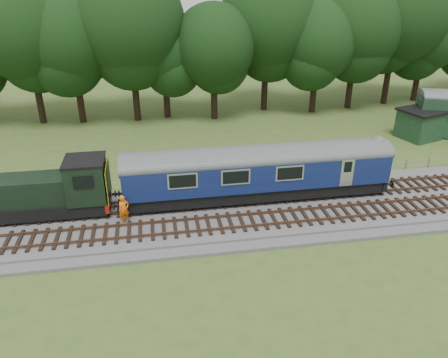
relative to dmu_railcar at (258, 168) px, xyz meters
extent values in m
plane|color=#3B5E22|center=(1.10, -1.40, -2.61)|extent=(120.00, 120.00, 0.00)
cube|color=#4C4C4F|center=(1.10, -1.40, -2.43)|extent=(70.00, 7.00, 0.35)
cube|color=brown|center=(1.10, -0.72, -2.12)|extent=(66.50, 0.07, 0.14)
cube|color=brown|center=(1.10, 0.72, -2.12)|extent=(66.50, 0.07, 0.14)
cube|color=brown|center=(1.10, -3.72, -2.12)|extent=(66.50, 0.07, 0.14)
cube|color=brown|center=(1.10, -2.28, -2.12)|extent=(66.50, 0.07, 0.14)
cube|color=black|center=(-0.01, 0.00, -1.55)|extent=(17.46, 2.52, 0.85)
cube|color=#0E194C|center=(-0.01, 0.00, -0.12)|extent=(18.00, 2.80, 2.05)
cube|color=yellow|center=(9.01, 0.00, -0.50)|extent=(0.06, 2.74, 1.30)
cube|color=black|center=(5.99, 0.00, -1.75)|extent=(2.60, 2.00, 0.55)
cube|color=black|center=(-6.01, 0.00, -1.75)|extent=(2.60, 2.00, 0.55)
cube|color=black|center=(-14.41, 0.00, -1.60)|extent=(8.73, 2.39, 0.85)
cube|color=black|center=(-15.61, 0.00, -0.35)|extent=(6.30, 2.08, 1.70)
cube|color=black|center=(-11.21, 0.00, 0.05)|extent=(2.40, 2.55, 2.60)
cube|color=#A01A0C|center=(-10.03, 0.00, -1.55)|extent=(0.25, 2.60, 0.55)
cube|color=yellow|center=(-9.89, 0.00, -0.15)|extent=(0.06, 2.55, 2.30)
imported|color=orange|center=(-8.95, -1.84, -1.30)|extent=(0.83, 0.73, 1.91)
cube|color=#17331D|center=(18.33, 9.97, -1.30)|extent=(3.94, 3.94, 2.61)
cube|color=black|center=(18.33, 9.97, 0.11)|extent=(4.33, 4.33, 0.21)
camera|label=1|loc=(-6.80, -26.10, 12.16)|focal=35.00mm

